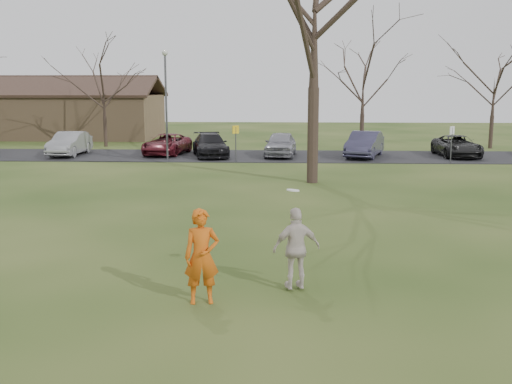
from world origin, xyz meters
TOP-DOWN VIEW (x-y plane):
  - ground at (0.00, 0.00)m, footprint 120.00×120.00m
  - parking_strip at (0.00, 25.00)m, footprint 62.00×6.50m
  - player_defender at (-0.87, -0.26)m, footprint 0.77×0.58m
  - car_1 at (-12.50, 24.66)m, footprint 1.53×4.39m
  - car_2 at (-6.60, 25.42)m, footprint 2.73×4.85m
  - car_3 at (-3.76, 24.51)m, footprint 2.95×5.03m
  - car_4 at (0.51, 24.77)m, footprint 2.10×4.48m
  - car_5 at (5.57, 24.61)m, footprint 2.98×4.92m
  - car_6 at (11.19, 25.07)m, footprint 2.26×4.66m
  - catching_play at (1.01, 0.56)m, footprint 1.09×0.70m
  - building at (-20.00, 38.00)m, footprint 20.60×8.50m
  - lamp_post at (-6.00, 22.50)m, footprint 0.34×0.34m
  - sign_yellow at (-2.00, 22.00)m, footprint 0.35×0.35m
  - sign_white at (10.00, 22.00)m, footprint 0.35×0.35m
  - big_tree at (2.00, 15.00)m, footprint 9.00×9.00m
  - small_tree_row at (4.38, 30.06)m, footprint 55.00×5.90m

SIDE VIEW (x-z plane):
  - ground at x=0.00m, z-range 0.00..0.00m
  - parking_strip at x=0.00m, z-range 0.00..0.04m
  - car_6 at x=11.19m, z-range 0.04..1.32m
  - car_2 at x=-6.60m, z-range 0.04..1.32m
  - car_3 at x=-3.76m, z-range 0.04..1.41m
  - car_1 at x=-12.50m, z-range 0.04..1.49m
  - car_4 at x=0.51m, z-range 0.04..1.52m
  - car_5 at x=5.57m, z-range 0.04..1.57m
  - catching_play at x=1.01m, z-range -0.14..1.98m
  - player_defender at x=-0.87m, z-range 0.00..1.91m
  - sign_yellow at x=-2.00m, z-range 0.41..2.49m
  - sign_white at x=10.00m, z-range 0.41..2.49m
  - building at x=-20.00m, z-range -0.64..4.50m
  - small_tree_row at x=4.38m, z-range -0.36..8.14m
  - lamp_post at x=-6.00m, z-range 0.83..7.10m
  - big_tree at x=2.00m, z-range 0.00..14.00m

